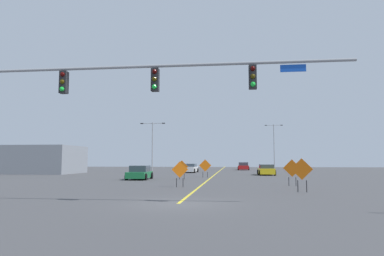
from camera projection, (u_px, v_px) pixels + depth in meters
ground at (178, 204)px, 15.19m from camera, size 157.03×157.03×0.00m
road_centre_stripe at (219, 171)px, 58.33m from camera, size 0.16×87.24×0.01m
traffic_signal_assembly at (109, 88)px, 16.04m from camera, size 17.66×0.44×6.70m
street_lamp_near_right at (152, 142)px, 52.40m from camera, size 3.79×0.24×7.57m
street_lamp_mid_left at (274, 143)px, 73.68m from camera, size 3.74×0.24×9.41m
construction_sign_right_lane at (302, 171)px, 20.68m from camera, size 1.26×0.33×2.01m
construction_sign_left_lane at (205, 166)px, 38.09m from camera, size 1.34×0.12×1.97m
construction_sign_right_shoulder at (180, 171)px, 24.48m from camera, size 1.16×0.21×1.81m
construction_sign_median_near at (292, 169)px, 25.57m from camera, size 1.27×0.32×1.95m
construction_sign_left_shoulder at (182, 168)px, 34.06m from camera, size 1.24×0.15×1.86m
car_green_mid at (140, 173)px, 34.03m from camera, size 2.14×3.98×1.35m
car_white_near at (190, 168)px, 52.50m from camera, size 2.14×4.67×1.32m
car_yellow_distant at (266, 170)px, 43.72m from camera, size 2.04×4.33×1.33m
car_red_passing at (243, 166)px, 65.68m from camera, size 2.25×4.45×1.43m
roadside_building_west at (41, 160)px, 49.02m from camera, size 10.33×7.96×3.87m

